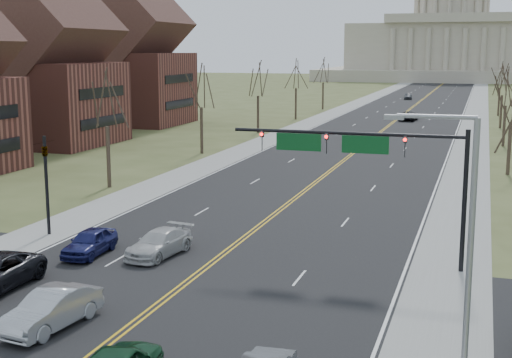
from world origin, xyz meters
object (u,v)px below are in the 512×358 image
Objects in this scene: car_sb_inner_second at (159,243)px; car_far_sb at (408,96)px; car_far_nb at (409,116)px; car_sb_inner_lead at (51,309)px; street_light at (462,238)px; signal_mast at (364,154)px; car_sb_outer_second at (90,242)px; signal_left at (46,174)px.

car_far_sb is at bearing 97.89° from car_sb_inner_second.
car_far_sb is (-5.10, 48.79, 0.02)m from car_far_nb.
car_far_nb is (4.86, 90.43, -0.05)m from car_sb_inner_lead.
car_far_sb is at bearing 96.47° from street_light.
signal_mast is 15.47m from car_sb_outer_second.
signal_left is at bearing 180.00° from signal_mast.
car_sb_outer_second is at bearing -167.72° from signal_mast.
signal_mast reaches higher than car_far_sb.
car_far_sb is (-15.88, 140.05, -4.47)m from street_light.
signal_mast reaches higher than car_sb_inner_second.
signal_mast is 127.09m from car_far_sb.
car_sb_inner_second is at bearing -169.03° from signal_mast.
signal_mast is 2.02× the size of signal_left.
car_far_sb is at bearing 86.22° from signal_left.
car_sb_outer_second is at bearing -156.05° from car_sb_inner_second.
signal_left is 1.15× the size of car_far_nb.
car_sb_inner_lead is at bearing -55.86° from signal_left.
signal_left reaches higher than car_sb_outer_second.
signal_mast is 2.32× the size of car_far_nb.
signal_left reaches higher than car_sb_inner_second.
car_sb_inner_lead is at bearing -95.98° from car_far_sb.
street_light is at bearing 4.41° from car_sb_inner_lead.
signal_left is 126.86m from car_far_sb.
car_sb_inner_lead is (-10.35, -12.68, -4.97)m from signal_mast.
car_sb_inner_lead is at bearing -129.21° from signal_mast.
car_sb_inner_second is at bearing 99.01° from car_sb_inner_lead.
signal_left is 15.60m from car_sb_inner_lead.
car_sb_outer_second is at bearing 152.05° from street_light.
car_sb_inner_lead is (8.60, -12.68, -2.93)m from signal_left.
car_far_sb reaches higher than car_sb_outer_second.
car_sb_outer_second is at bearing -97.72° from car_far_sb.
street_light is 2.16× the size of car_sb_outer_second.
car_sb_inner_second is (-10.64, -2.06, -5.06)m from signal_mast.
street_light reaches higher than signal_mast.
car_far_sb is at bearing 97.51° from car_sb_inner_lead.
car_sb_inner_lead reaches higher than car_sb_outer_second.
street_light is at bearing -29.12° from signal_left.
car_sb_inner_lead is 90.56m from car_far_nb.
car_far_sb reaches higher than car_far_nb.
car_sb_inner_lead is at bearing 177.00° from street_light.
car_far_sb is at bearing 85.59° from car_sb_outer_second.
signal_mast reaches higher than car_sb_inner_lead.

